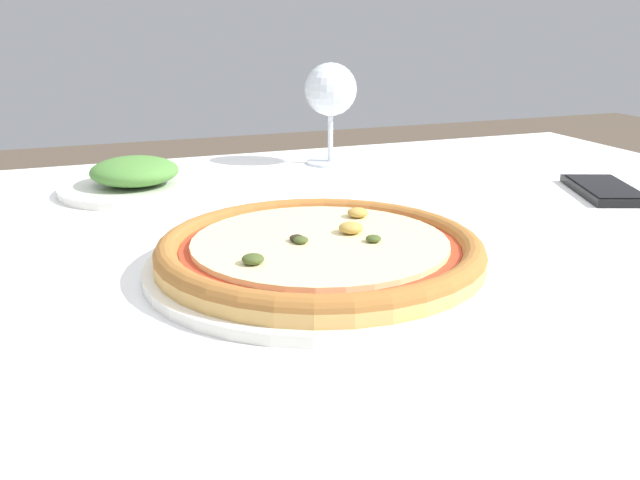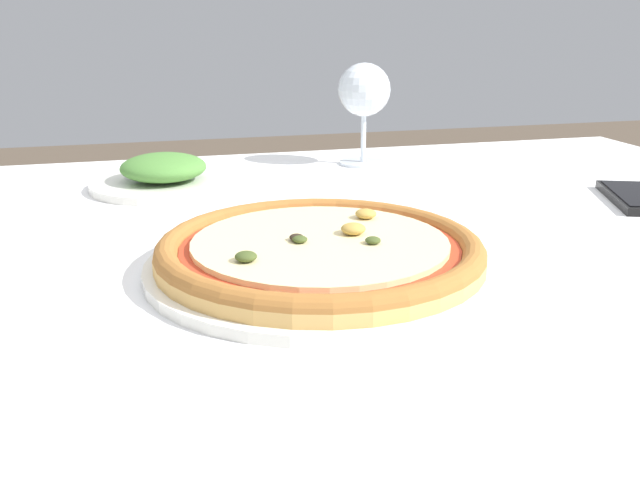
% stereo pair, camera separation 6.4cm
% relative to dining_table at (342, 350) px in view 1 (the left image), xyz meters
% --- Properties ---
extents(dining_table, '(1.37, 1.19, 0.72)m').
position_rel_dining_table_xyz_m(dining_table, '(0.00, 0.00, 0.00)').
color(dining_table, '#997047').
rests_on(dining_table, ground_plane).
extents(pizza_plate, '(0.32, 0.32, 0.04)m').
position_rel_dining_table_xyz_m(pizza_plate, '(-0.01, 0.02, 0.09)').
color(pizza_plate, white).
rests_on(pizza_plate, dining_table).
extents(wine_glass_far_left, '(0.08, 0.08, 0.15)m').
position_rel_dining_table_xyz_m(wine_glass_far_left, '(0.17, 0.47, 0.18)').
color(wine_glass_far_left, silver).
rests_on(wine_glass_far_left, dining_table).
extents(cell_phone, '(0.12, 0.16, 0.01)m').
position_rel_dining_table_xyz_m(cell_phone, '(0.43, 0.16, 0.08)').
color(cell_phone, black).
rests_on(cell_phone, dining_table).
extents(side_plate, '(0.20, 0.20, 0.05)m').
position_rel_dining_table_xyz_m(side_plate, '(-0.13, 0.39, 0.09)').
color(side_plate, white).
rests_on(side_plate, dining_table).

